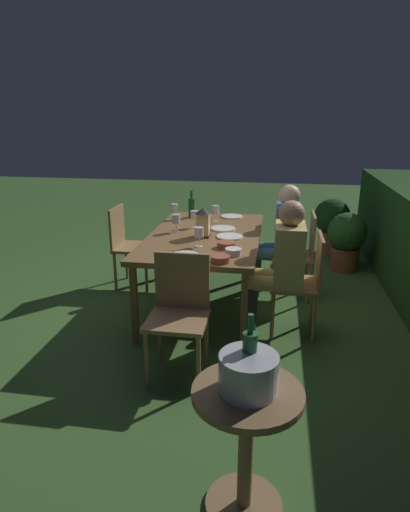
{
  "coord_description": "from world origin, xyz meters",
  "views": [
    {
      "loc": [
        3.88,
        0.63,
        1.81
      ],
      "look_at": [
        0.0,
        0.0,
        0.51
      ],
      "focal_mm": 30.52,
      "sensor_mm": 36.0,
      "label": 1
    }
  ],
  "objects_px": {
    "wine_glass_b": "(176,220)",
    "bowl_olives": "(233,252)",
    "plate_c": "(223,229)",
    "ice_bucket": "(249,371)",
    "person_in_mustard": "(281,261)",
    "wine_glass_c": "(199,233)",
    "dining_table": "(205,239)",
    "plate_d": "(232,216)",
    "wine_glass_e": "(216,210)",
    "bowl_bread": "(227,245)",
    "wine_glass_a": "(194,216)",
    "potted_plant_by_hedge": "(332,222)",
    "plate_b": "(230,237)",
    "plate_a": "(184,256)",
    "chair_head_far": "(179,309)",
    "person_in_blue": "(281,235)",
    "potted_plant_corner": "(346,239)",
    "chair_side_right_a": "(299,251)",
    "green_bottle_on_table": "(192,207)",
    "lantern_centerpiece": "(204,221)",
    "wine_glass_d": "(174,209)",
    "chair_side_right_b": "(303,279)",
    "chair_side_left_a": "(128,243)",
    "bowl_salad": "(220,259)"
  },
  "relations": [
    {
      "from": "wine_glass_b",
      "to": "plate_a",
      "type": "bearing_deg",
      "value": 17.37
    },
    {
      "from": "plate_c",
      "to": "bowl_olives",
      "type": "relative_size",
      "value": 1.83
    },
    {
      "from": "wine_glass_a",
      "to": "potted_plant_by_hedge",
      "type": "distance_m",
      "value": 2.32
    },
    {
      "from": "wine_glass_a",
      "to": "ice_bucket",
      "type": "relative_size",
      "value": 0.49
    },
    {
      "from": "dining_table",
      "to": "green_bottle_on_table",
      "type": "distance_m",
      "value": 0.71
    },
    {
      "from": "chair_side_right_b",
      "to": "green_bottle_on_table",
      "type": "bearing_deg",
      "value": -132.16
    },
    {
      "from": "bowl_olives",
      "to": "potted_plant_corner",
      "type": "relative_size",
      "value": 0.19
    },
    {
      "from": "plate_b",
      "to": "wine_glass_d",
      "type": "bearing_deg",
      "value": -132.3
    },
    {
      "from": "dining_table",
      "to": "plate_b",
      "type": "height_order",
      "value": "plate_b"
    },
    {
      "from": "wine_glass_c",
      "to": "plate_b",
      "type": "xyz_separation_m",
      "value": [
        -0.33,
        0.22,
        -0.11
      ]
    },
    {
      "from": "wine_glass_b",
      "to": "bowl_olives",
      "type": "height_order",
      "value": "wine_glass_b"
    },
    {
      "from": "wine_glass_b",
      "to": "wine_glass_d",
      "type": "relative_size",
      "value": 1.0
    },
    {
      "from": "bowl_olives",
      "to": "plate_a",
      "type": "bearing_deg",
      "value": -74.18
    },
    {
      "from": "plate_c",
      "to": "plate_a",
      "type": "bearing_deg",
      "value": -12.75
    },
    {
      "from": "chair_side_left_a",
      "to": "wine_glass_b",
      "type": "bearing_deg",
      "value": 59.01
    },
    {
      "from": "chair_head_far",
      "to": "wine_glass_e",
      "type": "bearing_deg",
      "value": 178.96
    },
    {
      "from": "dining_table",
      "to": "wine_glass_d",
      "type": "height_order",
      "value": "wine_glass_d"
    },
    {
      "from": "dining_table",
      "to": "plate_d",
      "type": "distance_m",
      "value": 0.74
    },
    {
      "from": "bowl_salad",
      "to": "potted_plant_corner",
      "type": "distance_m",
      "value": 2.43
    },
    {
      "from": "plate_a",
      "to": "plate_c",
      "type": "height_order",
      "value": "same"
    },
    {
      "from": "chair_side_right_a",
      "to": "wine_glass_b",
      "type": "height_order",
      "value": "wine_glass_b"
    },
    {
      "from": "bowl_bread",
      "to": "bowl_olives",
      "type": "bearing_deg",
      "value": 21.55
    },
    {
      "from": "chair_side_right_b",
      "to": "chair_side_left_a",
      "type": "xyz_separation_m",
      "value": [
        -0.8,
        -1.8,
        0.0
      ]
    },
    {
      "from": "green_bottle_on_table",
      "to": "potted_plant_by_hedge",
      "type": "xyz_separation_m",
      "value": [
        -1.27,
        1.64,
        -0.4
      ]
    },
    {
      "from": "plate_d",
      "to": "potted_plant_corner",
      "type": "distance_m",
      "value": 1.47
    },
    {
      "from": "wine_glass_d",
      "to": "bowl_bread",
      "type": "xyz_separation_m",
      "value": [
        0.91,
        0.66,
        -0.09
      ]
    },
    {
      "from": "plate_d",
      "to": "bowl_bread",
      "type": "relative_size",
      "value": 1.46
    },
    {
      "from": "dining_table",
      "to": "person_in_blue",
      "type": "bearing_deg",
      "value": 119.65
    },
    {
      "from": "plate_a",
      "to": "ice_bucket",
      "type": "height_order",
      "value": "ice_bucket"
    },
    {
      "from": "bowl_bread",
      "to": "plate_c",
      "type": "bearing_deg",
      "value": -170.29
    },
    {
      "from": "wine_glass_d",
      "to": "wine_glass_e",
      "type": "relative_size",
      "value": 1.0
    },
    {
      "from": "wine_glass_e",
      "to": "bowl_bread",
      "type": "xyz_separation_m",
      "value": [
        0.9,
        0.22,
        -0.09
      ]
    },
    {
      "from": "plate_a",
      "to": "potted_plant_by_hedge",
      "type": "xyz_separation_m",
      "value": [
        -2.61,
        1.44,
        -0.3
      ]
    },
    {
      "from": "chair_side_left_a",
      "to": "wine_glass_d",
      "type": "xyz_separation_m",
      "value": [
        -0.11,
        0.49,
        0.36
      ]
    },
    {
      "from": "wine_glass_e",
      "to": "chair_side_right_a",
      "type": "bearing_deg",
      "value": 83.89
    },
    {
      "from": "chair_side_right_b",
      "to": "potted_plant_corner",
      "type": "distance_m",
      "value": 1.78
    },
    {
      "from": "plate_a",
      "to": "chair_head_far",
      "type": "bearing_deg",
      "value": 6.81
    },
    {
      "from": "lantern_centerpiece",
      "to": "potted_plant_corner",
      "type": "xyz_separation_m",
      "value": [
        -1.37,
        1.49,
        -0.49
      ]
    },
    {
      "from": "bowl_bread",
      "to": "potted_plant_by_hedge",
      "type": "height_order",
      "value": "bowl_bread"
    },
    {
      "from": "chair_side_right_a",
      "to": "wine_glass_b",
      "type": "distance_m",
      "value": 1.29
    },
    {
      "from": "wine_glass_a",
      "to": "wine_glass_c",
      "type": "bearing_deg",
      "value": 14.14
    },
    {
      "from": "potted_plant_by_hedge",
      "to": "potted_plant_corner",
      "type": "relative_size",
      "value": 1.06
    },
    {
      "from": "person_in_blue",
      "to": "bowl_olives",
      "type": "height_order",
      "value": "person_in_blue"
    },
    {
      "from": "wine_glass_d",
      "to": "plate_b",
      "type": "height_order",
      "value": "wine_glass_d"
    },
    {
      "from": "dining_table",
      "to": "plate_b",
      "type": "distance_m",
      "value": 0.26
    },
    {
      "from": "plate_c",
      "to": "ice_bucket",
      "type": "bearing_deg",
      "value": 9.52
    },
    {
      "from": "dining_table",
      "to": "chair_side_right_a",
      "type": "relative_size",
      "value": 2.05
    },
    {
      "from": "green_bottle_on_table",
      "to": "plate_a",
      "type": "height_order",
      "value": "green_bottle_on_table"
    },
    {
      "from": "person_in_mustard",
      "to": "wine_glass_c",
      "type": "relative_size",
      "value": 6.8
    },
    {
      "from": "plate_c",
      "to": "green_bottle_on_table",
      "type": "bearing_deg",
      "value": -138.63
    }
  ]
}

